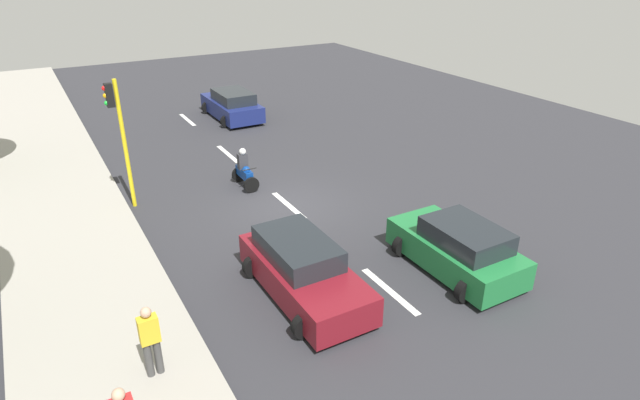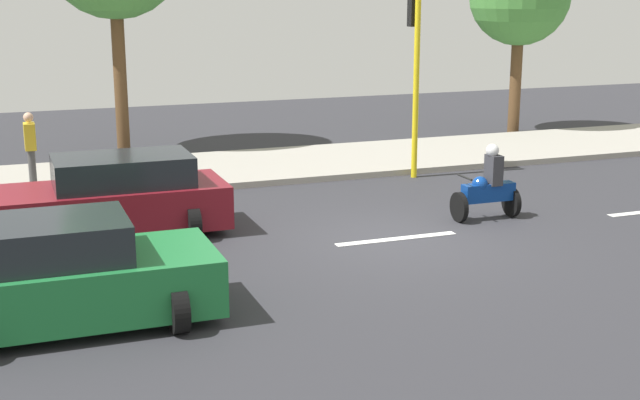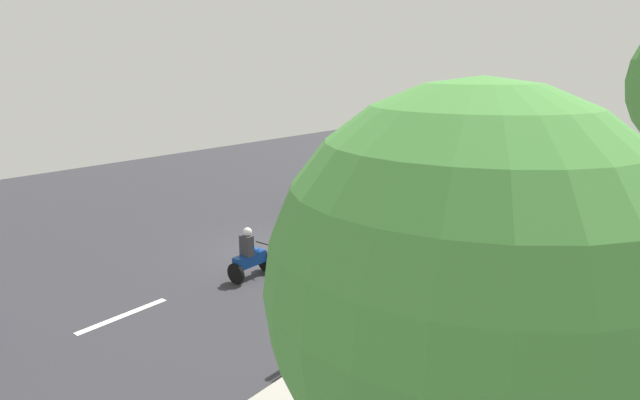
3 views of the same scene
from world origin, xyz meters
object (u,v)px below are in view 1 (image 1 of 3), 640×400
Objects in this scene: traffic_light_corner at (119,127)px; car_maroon at (303,270)px; car_dark_blue at (232,105)px; car_green at (457,248)px; motorcycle at (244,171)px; pedestrian_near_signal at (150,339)px.

car_maroon is at bearing 110.12° from traffic_light_corner.
car_dark_blue and car_green have the same top height.
car_maroon is 8.43m from traffic_light_corner.
traffic_light_corner is (7.07, 8.38, 2.22)m from car_dark_blue.
motorcycle is at bearing -70.80° from car_green.
motorcycle is 4.76m from traffic_light_corner.
car_dark_blue is 19.16m from pedestrian_near_signal.
motorcycle is 10.09m from pedestrian_near_signal.
car_maroon is 1.12× the size of car_green.
car_dark_blue is (-4.27, -16.01, 0.00)m from car_maroon.
pedestrian_near_signal is at bearing 81.24° from traffic_light_corner.
traffic_light_corner is (2.80, -7.63, 2.22)m from car_maroon.
car_maroon is 0.99× the size of car_dark_blue.
traffic_light_corner is (-1.36, -8.82, 1.87)m from pedestrian_near_signal.
pedestrian_near_signal reaches higher than motorcycle.
motorcycle reaches higher than car_green.
car_maroon is at bearing -14.90° from car_green.
car_green is at bearing 128.91° from traffic_light_corner.
pedestrian_near_signal is (8.43, 17.20, 0.35)m from car_dark_blue.
traffic_light_corner is (4.16, -0.38, 2.29)m from motorcycle.
motorcycle is 0.91× the size of pedestrian_near_signal.
traffic_light_corner reaches higher than car_maroon.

